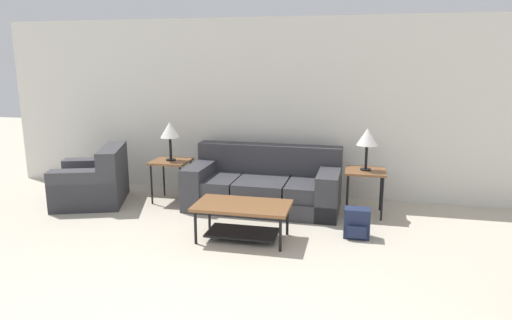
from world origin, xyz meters
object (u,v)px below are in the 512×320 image
couch (264,186)px  armchair (94,183)px  side_table_left (171,165)px  table_lamp_left (170,131)px  table_lamp_right (367,138)px  side_table_right (365,175)px  coffee_table (243,213)px  backpack (357,223)px

couch → armchair: couch is taller
armchair → side_table_left: size_ratio=2.07×
table_lamp_left → couch: bearing=1.4°
couch → table_lamp_right: (1.35, -0.03, 0.73)m
side_table_right → table_lamp_right: size_ratio=1.09×
coffee_table → side_table_left: size_ratio=1.79×
coffee_table → table_lamp_left: bearing=138.6°
side_table_left → table_lamp_right: bearing=-0.0°
side_table_left → table_lamp_right: (2.71, -0.00, 0.49)m
couch → backpack: size_ratio=6.06×
table_lamp_right → coffee_table: bearing=-138.4°
coffee_table → backpack: bearing=15.2°
coffee_table → table_lamp_right: bearing=41.6°
couch → table_lamp_right: 1.54m
couch → coffee_table: size_ratio=1.95×
side_table_left → table_lamp_left: (-0.00, -0.00, 0.49)m
couch → side_table_left: couch is taller
armchair → side_table_right: 3.78m
table_lamp_left → side_table_left: bearing=76.0°
armchair → table_lamp_right: table_lamp_right is taller
couch → side_table_left: 1.38m
couch → table_lamp_left: table_lamp_left is taller
armchair → backpack: armchair is taller
table_lamp_right → backpack: size_ratio=1.60×
armchair → backpack: (3.68, -0.54, -0.12)m
armchair → couch: bearing=8.3°
backpack → side_table_right: bearing=84.4°
couch → table_lamp_right: size_ratio=3.79×
armchair → table_lamp_left: table_lamp_left is taller
couch → side_table_right: size_ratio=3.48×
side_table_right → table_lamp_left: bearing=-180.0°
table_lamp_left → backpack: (2.62, -0.85, -0.86)m
table_lamp_left → backpack: table_lamp_left is taller
coffee_table → backpack: size_ratio=3.11×
table_lamp_left → side_table_right: bearing=0.0°
table_lamp_right → table_lamp_left: bearing=180.0°
side_table_left → side_table_right: same height
table_lamp_right → backpack: table_lamp_right is taller
side_table_left → table_lamp_left: size_ratio=1.09×
armchair → table_lamp_right: (3.76, 0.32, 0.74)m
side_table_left → table_lamp_left: 0.49m
backpack → couch: bearing=145.1°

